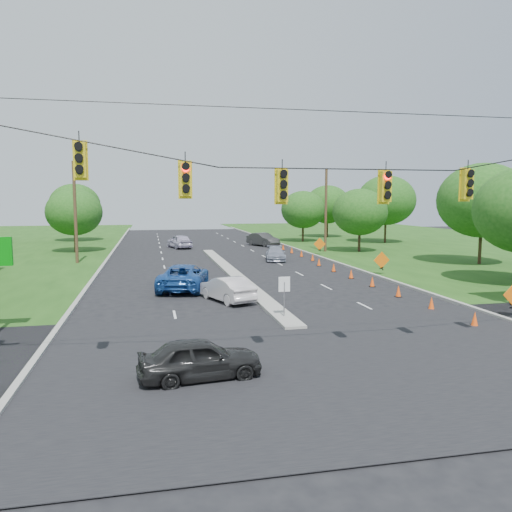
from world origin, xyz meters
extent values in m
plane|color=black|center=(0.00, 0.00, 0.00)|extent=(160.00, 160.00, 0.00)
cube|color=black|center=(0.00, 0.00, 0.00)|extent=(160.00, 14.00, 0.02)
cube|color=gray|center=(-10.10, 30.00, 0.00)|extent=(0.25, 110.00, 0.16)
cube|color=gray|center=(10.10, 30.00, 0.00)|extent=(0.25, 110.00, 0.16)
cube|color=gray|center=(0.00, 21.00, 0.00)|extent=(1.00, 34.00, 0.18)
cylinder|color=gray|center=(0.00, 6.00, 0.90)|extent=(0.06, 0.06, 1.80)
cube|color=white|center=(0.00, 6.00, 1.70)|extent=(0.55, 0.04, 0.70)
cylinder|color=black|center=(0.00, -1.00, 7.00)|extent=(24.00, 0.04, 0.04)
cube|color=yellow|center=(-8.00, -1.00, 6.75)|extent=(0.34, 0.24, 1.00)
cube|color=yellow|center=(-5.00, -1.00, 6.22)|extent=(0.34, 0.24, 1.00)
cube|color=yellow|center=(-2.00, -1.00, 6.05)|extent=(0.34, 0.24, 1.00)
cube|color=yellow|center=(1.50, -1.00, 6.05)|extent=(0.34, 0.24, 1.00)
cube|color=yellow|center=(4.50, -1.00, 6.14)|extent=(0.34, 0.24, 1.00)
cylinder|color=#422D1C|center=(-12.50, 30.00, 4.50)|extent=(0.28, 0.28, 9.00)
cylinder|color=#422D1C|center=(12.50, 35.00, 4.50)|extent=(0.28, 0.28, 9.00)
cone|color=#F95011|center=(7.97, 3.00, 0.35)|extent=(0.32, 0.32, 0.70)
cone|color=#F95011|center=(7.97, 6.50, 0.35)|extent=(0.32, 0.32, 0.70)
cone|color=#F95011|center=(7.97, 10.00, 0.35)|extent=(0.32, 0.32, 0.70)
cone|color=#F95011|center=(7.97, 13.50, 0.35)|extent=(0.32, 0.32, 0.70)
cone|color=#F95011|center=(7.97, 17.00, 0.35)|extent=(0.32, 0.32, 0.70)
cone|color=#F95011|center=(7.97, 20.50, 0.35)|extent=(0.32, 0.32, 0.70)
cone|color=#F95011|center=(7.97, 24.00, 0.35)|extent=(0.32, 0.32, 0.70)
cone|color=#F95011|center=(8.57, 27.50, 0.35)|extent=(0.32, 0.32, 0.70)
cone|color=#F95011|center=(8.57, 31.00, 0.35)|extent=(0.32, 0.32, 0.70)
cone|color=#F95011|center=(8.57, 34.50, 0.35)|extent=(0.32, 0.32, 0.70)
cone|color=#F95011|center=(8.57, 38.00, 0.35)|extent=(0.32, 0.32, 0.70)
cone|color=#F95011|center=(8.57, 41.50, 0.35)|extent=(0.32, 0.32, 0.70)
cube|color=black|center=(10.80, 18.00, 0.55)|extent=(0.06, 0.58, 0.26)
cube|color=black|center=(10.80, 18.00, 0.55)|extent=(0.06, 0.58, 0.26)
cube|color=orange|center=(10.80, 18.00, 1.15)|extent=(1.27, 0.05, 1.27)
cube|color=black|center=(10.80, 32.00, 0.55)|extent=(0.06, 0.58, 0.26)
cube|color=black|center=(10.80, 32.00, 0.55)|extent=(0.06, 0.58, 0.26)
cube|color=orange|center=(10.80, 32.00, 1.15)|extent=(1.27, 0.05, 1.27)
cylinder|color=black|center=(-14.00, 40.00, 1.26)|extent=(0.28, 0.28, 2.52)
ellipsoid|color=#194C14|center=(-14.00, 40.00, 4.34)|extent=(5.88, 5.88, 5.04)
cylinder|color=black|center=(-16.00, 55.00, 1.44)|extent=(0.28, 0.28, 2.88)
ellipsoid|color=#194C14|center=(-16.00, 55.00, 4.96)|extent=(6.72, 6.72, 5.76)
cylinder|color=black|center=(22.00, 22.00, 1.62)|extent=(0.28, 0.28, 3.24)
ellipsoid|color=#194C14|center=(22.00, 22.00, 5.58)|extent=(7.56, 7.56, 6.48)
cylinder|color=black|center=(16.00, 34.00, 1.26)|extent=(0.28, 0.28, 2.52)
ellipsoid|color=#194C14|center=(16.00, 34.00, 4.34)|extent=(5.88, 5.88, 5.04)
cylinder|color=black|center=(24.00, 44.00, 1.62)|extent=(0.28, 0.28, 3.24)
ellipsoid|color=#194C14|center=(24.00, 44.00, 5.58)|extent=(7.56, 7.56, 6.48)
cylinder|color=black|center=(20.00, 55.00, 1.44)|extent=(0.28, 0.28, 2.88)
ellipsoid|color=#194C14|center=(20.00, 55.00, 4.96)|extent=(6.72, 6.72, 5.76)
cylinder|color=black|center=(14.00, 48.00, 1.26)|extent=(0.28, 0.28, 2.52)
ellipsoid|color=#194C14|center=(14.00, 48.00, 4.34)|extent=(5.88, 5.88, 5.04)
imported|color=black|center=(-4.64, -1.02, 0.66)|extent=(4.03, 2.02, 1.32)
imported|color=silver|center=(-1.98, 10.92, 0.69)|extent=(2.88, 4.44, 1.38)
imported|color=#1B4995|center=(-4.09, 15.07, 0.81)|extent=(3.89, 6.29, 1.62)
imported|color=gray|center=(5.30, 28.62, 0.63)|extent=(2.56, 4.59, 1.26)
imported|color=#B2ABC5|center=(-2.78, 42.64, 0.81)|extent=(3.13, 5.07, 1.61)
imported|color=#2C2C2C|center=(7.43, 43.34, 0.80)|extent=(3.53, 5.15, 1.61)
camera|label=1|loc=(-6.06, -16.23, 5.61)|focal=35.00mm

